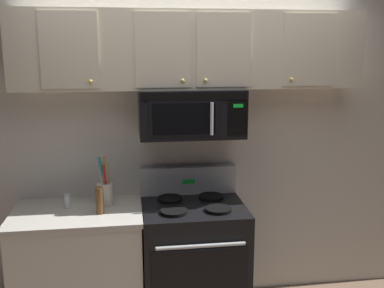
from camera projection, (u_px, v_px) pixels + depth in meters
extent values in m
cube|color=silver|center=(187.00, 136.00, 3.60)|extent=(5.20, 0.10, 2.70)
cube|color=black|center=(193.00, 262.00, 3.43)|extent=(0.76, 0.64, 0.90)
cube|color=black|center=(200.00, 285.00, 3.11)|extent=(0.67, 0.01, 0.52)
cylinder|color=#B7BABF|center=(201.00, 246.00, 3.02)|extent=(0.61, 0.03, 0.03)
cube|color=#B7BABF|center=(188.00, 180.00, 3.59)|extent=(0.76, 0.07, 0.22)
cube|color=#19D83F|center=(189.00, 181.00, 3.55)|extent=(0.10, 0.00, 0.04)
cylinder|color=black|center=(174.00, 212.00, 3.17)|extent=(0.19, 0.19, 0.02)
cylinder|color=black|center=(218.00, 209.00, 3.22)|extent=(0.19, 0.19, 0.02)
cylinder|color=black|center=(170.00, 199.00, 3.44)|extent=(0.19, 0.19, 0.02)
cylinder|color=black|center=(211.00, 197.00, 3.49)|extent=(0.19, 0.19, 0.02)
cube|color=black|center=(191.00, 113.00, 3.31)|extent=(0.76, 0.39, 0.35)
cube|color=black|center=(195.00, 96.00, 3.09)|extent=(0.73, 0.01, 0.06)
cube|color=black|center=(184.00, 119.00, 3.11)|extent=(0.49, 0.01, 0.25)
cube|color=black|center=(184.00, 119.00, 3.11)|extent=(0.44, 0.01, 0.22)
cube|color=black|center=(238.00, 118.00, 3.17)|extent=(0.14, 0.01, 0.25)
cube|color=#19D83F|center=(238.00, 106.00, 3.14)|extent=(0.07, 0.00, 0.03)
cylinder|color=#B7BABF|center=(212.00, 119.00, 3.12)|extent=(0.02, 0.02, 0.23)
cube|color=beige|center=(190.00, 50.00, 3.25)|extent=(2.50, 0.33, 0.55)
cube|color=beige|center=(69.00, 50.00, 2.97)|extent=(0.38, 0.01, 0.51)
sphere|color=tan|center=(91.00, 81.00, 3.01)|extent=(0.03, 0.03, 0.03)
cube|color=beige|center=(163.00, 50.00, 3.05)|extent=(0.38, 0.01, 0.51)
sphere|color=tan|center=(183.00, 81.00, 3.10)|extent=(0.03, 0.03, 0.03)
cube|color=beige|center=(224.00, 50.00, 3.11)|extent=(0.38, 0.01, 0.51)
sphere|color=tan|center=(205.00, 80.00, 3.12)|extent=(0.03, 0.03, 0.03)
cube|color=beige|center=(310.00, 50.00, 3.20)|extent=(0.38, 0.01, 0.51)
sphere|color=tan|center=(291.00, 79.00, 3.21)|extent=(0.03, 0.03, 0.03)
cube|color=white|center=(80.00, 271.00, 3.32)|extent=(0.90, 0.62, 0.86)
cube|color=beige|center=(77.00, 213.00, 3.23)|extent=(0.93, 0.65, 0.03)
cylinder|color=beige|center=(105.00, 194.00, 3.33)|extent=(0.12, 0.12, 0.16)
cylinder|color=red|center=(106.00, 179.00, 3.28)|extent=(0.04, 0.05, 0.23)
cylinder|color=tan|center=(109.00, 177.00, 3.30)|extent=(0.03, 0.06, 0.25)
cylinder|color=silver|center=(104.00, 177.00, 3.32)|extent=(0.04, 0.08, 0.24)
cylinder|color=#BCBCC1|center=(100.00, 176.00, 3.29)|extent=(0.07, 0.07, 0.28)
cylinder|color=#A87A47|center=(104.00, 175.00, 3.29)|extent=(0.03, 0.05, 0.29)
cylinder|color=teal|center=(103.00, 175.00, 3.29)|extent=(0.06, 0.07, 0.28)
cylinder|color=white|center=(67.00, 202.00, 3.28)|extent=(0.05, 0.05, 0.09)
cylinder|color=#B7BABF|center=(67.00, 195.00, 3.27)|extent=(0.05, 0.05, 0.02)
cylinder|color=brown|center=(100.00, 201.00, 3.15)|extent=(0.05, 0.05, 0.19)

